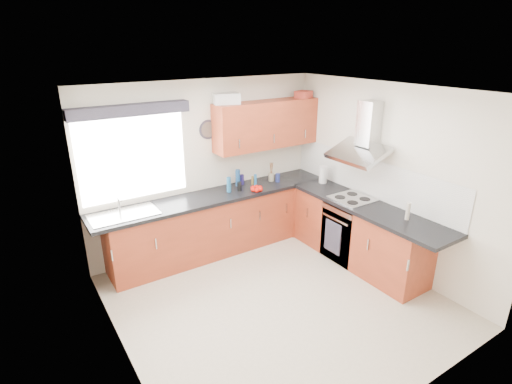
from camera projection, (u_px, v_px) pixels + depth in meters
ground_plane at (277, 300)px, 4.89m from camera, size 3.60×3.60×0.00m
ceiling at (281, 92)px, 4.01m from camera, size 3.60×3.60×0.02m
wall_back at (206, 167)px, 5.86m from camera, size 3.60×0.02×2.50m
wall_front at (419, 283)px, 3.04m from camera, size 3.60×0.02×2.50m
wall_left at (115, 249)px, 3.53m from camera, size 0.02×3.60×2.50m
wall_right at (387, 178)px, 5.37m from camera, size 0.02×3.60×2.50m
window at (133, 158)px, 5.21m from camera, size 1.40×0.02×1.10m
window_blind at (130, 110)px, 4.91m from camera, size 1.50×0.18×0.14m
splashback at (369, 177)px, 5.62m from camera, size 0.01×3.00×0.54m
base_cab_back at (212, 226)px, 5.87m from camera, size 3.00×0.58×0.86m
base_cab_corner at (297, 203)px, 6.68m from camera, size 0.60×0.60×0.86m
base_cab_right at (358, 234)px, 5.63m from camera, size 0.58×2.10×0.86m
worktop_back at (217, 196)px, 5.75m from camera, size 3.60×0.62×0.05m
worktop_right at (369, 208)px, 5.34m from camera, size 0.62×2.42×0.05m
sink at (124, 212)px, 5.05m from camera, size 0.84×0.46×0.10m
oven at (349, 230)px, 5.74m from camera, size 0.56×0.58×0.85m
hob_plate at (352, 199)px, 5.57m from camera, size 0.52×0.52×0.01m
extractor_hood at (363, 138)px, 5.32m from camera, size 0.52×0.78×0.66m
upper_cabinets at (267, 124)px, 6.01m from camera, size 1.70×0.35×0.70m
washing_machine at (153, 245)px, 5.44m from camera, size 0.57×0.56×0.75m
wall_clock at (209, 130)px, 5.67m from camera, size 0.28×0.04×0.28m
casserole at (226, 98)px, 5.58m from camera, size 0.41×0.34×0.15m
storage_box at (303, 94)px, 6.16m from camera, size 0.29×0.27×0.11m
utensil_pot at (271, 177)px, 6.28m from camera, size 0.10×0.10×0.12m
kitchen_roll at (323, 175)px, 6.17m from camera, size 0.15×0.15×0.26m
tomato_cluster at (257, 189)px, 5.86m from camera, size 0.20×0.20×0.07m
jar_0 at (278, 178)px, 6.24m from camera, size 0.07×0.07×0.13m
jar_1 at (238, 178)px, 6.04m from camera, size 0.07×0.07×0.26m
jar_2 at (253, 180)px, 6.12m from camera, size 0.04×0.04×0.13m
jar_3 at (242, 180)px, 6.12m from camera, size 0.07×0.07×0.16m
jar_4 at (229, 185)px, 5.80m from camera, size 0.06×0.06×0.22m
jar_5 at (255, 180)px, 6.07m from camera, size 0.04×0.04×0.17m
jar_6 at (239, 186)px, 5.86m from camera, size 0.06×0.06×0.13m
bottle_0 at (408, 211)px, 4.89m from camera, size 0.05×0.05×0.22m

